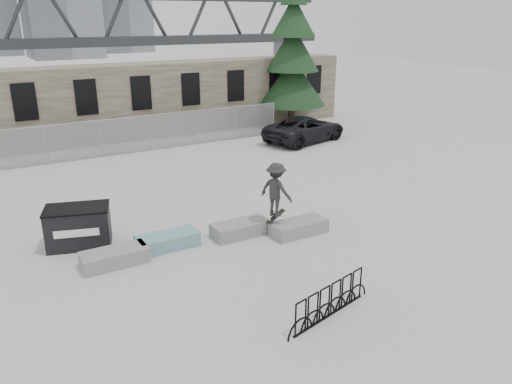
# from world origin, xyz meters

# --- Properties ---
(ground) EXTENTS (120.00, 120.00, 0.00)m
(ground) POSITION_xyz_m (0.00, 0.00, 0.00)
(ground) COLOR #B1B0AC
(ground) RESTS_ON ground
(stone_wall) EXTENTS (36.00, 2.58, 4.50)m
(stone_wall) POSITION_xyz_m (0.00, 16.24, 2.26)
(stone_wall) COLOR brown
(stone_wall) RESTS_ON ground
(chainlink_fence) EXTENTS (22.06, 0.06, 2.02)m
(chainlink_fence) POSITION_xyz_m (-0.00, 12.50, 1.04)
(chainlink_fence) COLOR gray
(chainlink_fence) RESTS_ON ground
(planter_far_left) EXTENTS (2.00, 0.90, 0.47)m
(planter_far_left) POSITION_xyz_m (-2.89, -0.20, 0.26)
(planter_far_left) COLOR gray
(planter_far_left) RESTS_ON ground
(planter_center_left) EXTENTS (2.00, 0.90, 0.47)m
(planter_center_left) POSITION_xyz_m (-1.05, 0.10, 0.26)
(planter_center_left) COLOR teal
(planter_center_left) RESTS_ON ground
(planter_center_right) EXTENTS (2.00, 0.90, 0.47)m
(planter_center_right) POSITION_xyz_m (1.49, -0.26, 0.26)
(planter_center_right) COLOR gray
(planter_center_right) RESTS_ON ground
(planter_offset) EXTENTS (2.00, 0.90, 0.47)m
(planter_offset) POSITION_xyz_m (3.31, -1.20, 0.26)
(planter_offset) COLOR gray
(planter_offset) RESTS_ON ground
(dumpster) EXTENTS (2.33, 1.81, 1.35)m
(dumpster) POSITION_xyz_m (-3.50, 1.75, 0.68)
(dumpster) COLOR black
(dumpster) RESTS_ON ground
(bike_rack) EXTENTS (3.07, 0.76, 0.90)m
(bike_rack) POSITION_xyz_m (1.04, -5.78, 0.44)
(bike_rack) COLOR black
(bike_rack) RESTS_ON ground
(spruce_tree) EXTENTS (4.65, 4.65, 11.50)m
(spruce_tree) POSITION_xyz_m (13.64, 14.34, 4.71)
(spruce_tree) COLOR #38281E
(spruce_tree) RESTS_ON ground
(truss_bridge) EXTENTS (70.00, 3.00, 9.80)m
(truss_bridge) POSITION_xyz_m (10.00, 55.00, 4.13)
(truss_bridge) COLOR #2D3033
(truss_bridge) RESTS_ON ground
(suv) EXTENTS (6.00, 3.78, 1.54)m
(suv) POSITION_xyz_m (11.59, 9.86, 0.77)
(suv) COLOR black
(suv) RESTS_ON ground
(skateboarder) EXTENTS (1.12, 1.40, 2.10)m
(skateboarder) POSITION_xyz_m (2.59, -0.82, 1.65)
(skateboarder) COLOR #272729
(skateboarder) RESTS_ON ground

